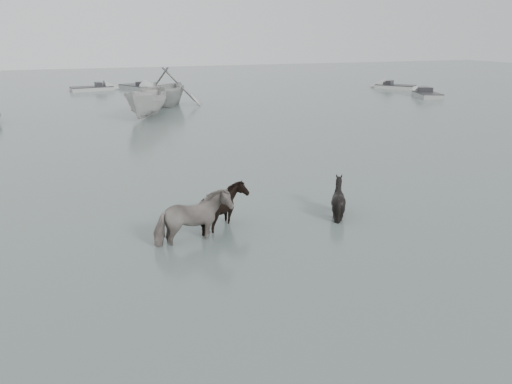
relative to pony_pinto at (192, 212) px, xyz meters
The scene contains 10 objects.
ground 3.46m from the pony_pinto, ahead, with size 140.00×140.00×0.00m, color #4D5C56.
pony_pinto is the anchor object (origin of this frame).
pony_dark 1.27m from the pony_pinto, 31.65° to the left, with size 1.38×1.18×1.39m, color black.
pony_black 4.46m from the pony_pinto, ahead, with size 1.12×1.26×1.38m, color black.
rowboat_trail 25.34m from the pony_pinto, 79.98° to the left, with size 4.76×5.52×2.91m, color #A9ABA9.
boat_small 20.39m from the pony_pinto, 83.90° to the left, with size 1.93×5.14×1.98m, color #B8B8B3.
skiff_port 33.70m from the pony_pinto, 41.46° to the left, with size 4.37×1.60×0.75m, color gray, non-canonical shape.
skiff_mid 37.34m from the pony_pinto, 83.90° to the left, with size 5.83×1.60×0.75m, color #969996, non-canonical shape.
skiff_star 39.31m from the pony_pinto, 47.01° to the left, with size 4.97×1.60×0.75m, color beige, non-canonical shape.
skiff_far 37.27m from the pony_pinto, 90.27° to the left, with size 5.12×1.60×0.75m, color #9EA09E, non-canonical shape.
Camera 1 is at (-5.99, -10.92, 5.00)m, focal length 35.00 mm.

